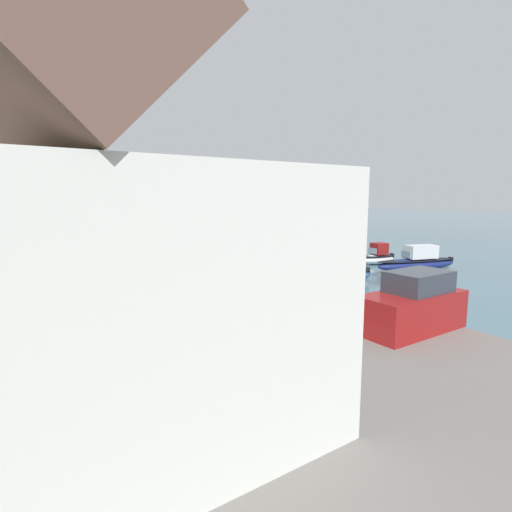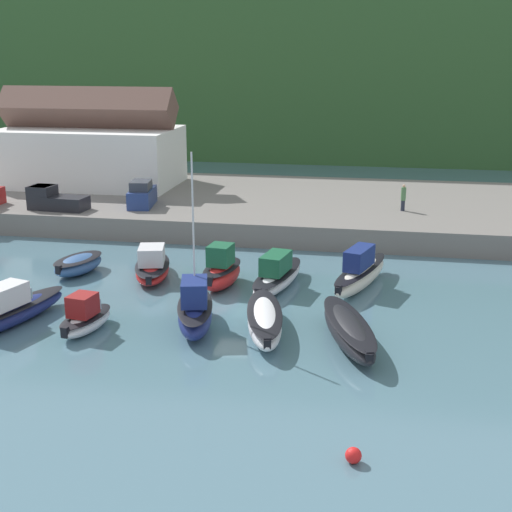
# 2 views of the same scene
# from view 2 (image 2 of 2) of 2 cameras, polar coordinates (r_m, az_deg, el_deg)

# --- Properties ---
(ground_plane) EXTENTS (320.00, 320.00, 0.00)m
(ground_plane) POSITION_cam_2_polar(r_m,az_deg,el_deg) (41.21, -1.56, -4.21)
(ground_plane) COLOR slate
(hillside_backdrop) EXTENTS (240.00, 51.73, 34.57)m
(hillside_backdrop) POSITION_cam_2_polar(r_m,az_deg,el_deg) (116.82, 6.78, 17.61)
(hillside_backdrop) COLOR #335B2D
(hillside_backdrop) RESTS_ON ground_plane
(quay_promenade) EXTENTS (102.60, 21.34, 1.80)m
(quay_promenade) POSITION_cam_2_polar(r_m,az_deg,el_deg) (63.22, 2.84, 3.93)
(quay_promenade) COLOR slate
(quay_promenade) RESTS_ON ground_plane
(harbor_clubhouse) EXTENTS (16.69, 9.33, 9.23)m
(harbor_clubhouse) POSITION_cam_2_polar(r_m,az_deg,el_deg) (70.24, -13.13, 8.25)
(harbor_clubhouse) COLOR white
(harbor_clubhouse) RESTS_ON quay_promenade
(moored_boat_0) EXTENTS (3.12, 4.71, 1.21)m
(moored_boat_0) POSITION_cam_2_polar(r_m,az_deg,el_deg) (48.70, -14.04, -0.65)
(moored_boat_0) COLOR #33568E
(moored_boat_0) RESTS_ON ground_plane
(moored_boat_1) EXTENTS (3.55, 6.36, 2.19)m
(moored_boat_1) POSITION_cam_2_polar(r_m,az_deg,el_deg) (46.81, -8.29, -0.83)
(moored_boat_1) COLOR red
(moored_boat_1) RESTS_ON ground_plane
(moored_boat_2) EXTENTS (2.42, 4.89, 2.80)m
(moored_boat_2) POSITION_cam_2_polar(r_m,az_deg,el_deg) (44.51, -2.76, -1.23)
(moored_boat_2) COLOR red
(moored_boat_2) RESTS_ON ground_plane
(moored_boat_3) EXTENTS (3.15, 7.67, 2.30)m
(moored_boat_3) POSITION_cam_2_polar(r_m,az_deg,el_deg) (44.37, 1.70, -1.56)
(moored_boat_3) COLOR silver
(moored_boat_3) RESTS_ON ground_plane
(moored_boat_4) EXTENTS (3.89, 8.23, 2.67)m
(moored_boat_4) POSITION_cam_2_polar(r_m,az_deg,el_deg) (44.83, 8.34, -1.34)
(moored_boat_4) COLOR white
(moored_boat_4) RESTS_ON ground_plane
(moored_boat_5) EXTENTS (4.10, 8.53, 2.32)m
(moored_boat_5) POSITION_cam_2_polar(r_m,az_deg,el_deg) (40.69, -19.26, -4.18)
(moored_boat_5) COLOR navy
(moored_boat_5) RESTS_ON ground_plane
(moored_boat_6) EXTENTS (2.31, 4.34, 2.11)m
(moored_boat_6) POSITION_cam_2_polar(r_m,az_deg,el_deg) (38.77, -13.51, -4.86)
(moored_boat_6) COLOR white
(moored_boat_6) RESTS_ON ground_plane
(moored_boat_7) EXTENTS (3.27, 6.52, 9.39)m
(moored_boat_7) POSITION_cam_2_polar(r_m,az_deg,el_deg) (38.09, -4.90, -4.32)
(moored_boat_7) COLOR navy
(moored_boat_7) RESTS_ON ground_plane
(moored_boat_8) EXTENTS (3.35, 7.70, 1.33)m
(moored_boat_8) POSITION_cam_2_polar(r_m,az_deg,el_deg) (37.51, 0.68, -5.17)
(moored_boat_8) COLOR white
(moored_boat_8) RESTS_ON ground_plane
(moored_boat_9) EXTENTS (4.17, 8.20, 1.37)m
(moored_boat_9) POSITION_cam_2_polar(r_m,az_deg,el_deg) (36.47, 7.41, -5.93)
(moored_boat_9) COLOR black
(moored_boat_9) RESTS_ON ground_plane
(parked_car_1) EXTENTS (2.41, 4.42, 2.16)m
(parked_car_1) POSITION_cam_2_polar(r_m,az_deg,el_deg) (59.98, -9.11, 4.84)
(parked_car_1) COLOR navy
(parked_car_1) RESTS_ON quay_promenade
(pickup_truck_0) EXTENTS (4.86, 2.29, 1.90)m
(pickup_truck_0) POSITION_cam_2_polar(r_m,az_deg,el_deg) (60.30, -15.90, 4.39)
(pickup_truck_0) COLOR black
(pickup_truck_0) RESTS_ON quay_promenade
(person_on_quay) EXTENTS (0.40, 0.40, 2.14)m
(person_on_quay) POSITION_cam_2_polar(r_m,az_deg,el_deg) (58.62, 11.70, 4.62)
(person_on_quay) COLOR #232838
(person_on_quay) RESTS_ON quay_promenade
(mooring_buoy_1) EXTENTS (0.61, 0.61, 0.61)m
(mooring_buoy_1) POSITION_cam_2_polar(r_m,az_deg,el_deg) (26.94, 7.80, -15.53)
(mooring_buoy_1) COLOR red
(mooring_buoy_1) RESTS_ON ground_plane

